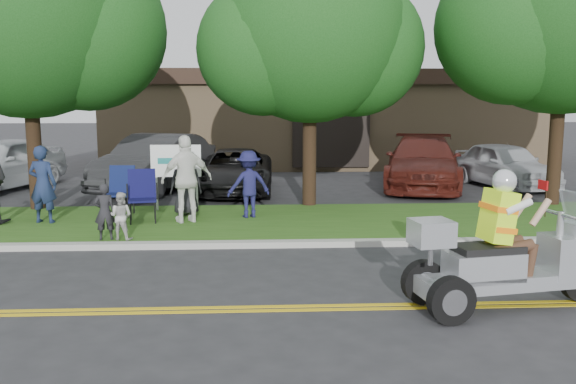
{
  "coord_description": "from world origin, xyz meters",
  "views": [
    {
      "loc": [
        -0.86,
        -8.67,
        2.95
      ],
      "look_at": [
        -0.32,
        2.0,
        1.26
      ],
      "focal_mm": 38.0,
      "sensor_mm": 36.0,
      "label": 1
    }
  ],
  "objects_px": {
    "parked_car_left": "(156,163)",
    "spectator_adult_right": "(187,179)",
    "spectator_adult_left": "(43,184)",
    "parked_car_far_left": "(0,164)",
    "parked_car_mid": "(235,171)",
    "parked_car_right": "(423,162)",
    "parked_car_far_right": "(504,165)",
    "lawn_chair_b": "(142,192)",
    "lawn_chair_a": "(121,187)",
    "trike_scooter": "(503,261)"
  },
  "relations": [
    {
      "from": "parked_car_left",
      "to": "spectator_adult_right",
      "type": "bearing_deg",
      "value": -55.25
    },
    {
      "from": "spectator_adult_left",
      "to": "parked_car_far_left",
      "type": "distance_m",
      "value": 6.61
    },
    {
      "from": "parked_car_far_left",
      "to": "parked_car_mid",
      "type": "xyz_separation_m",
      "value": [
        7.45,
        -0.88,
        -0.17
      ]
    },
    {
      "from": "parked_car_left",
      "to": "parked_car_mid",
      "type": "xyz_separation_m",
      "value": [
        2.51,
        -0.56,
        -0.21
      ]
    },
    {
      "from": "spectator_adult_left",
      "to": "parked_car_right",
      "type": "relative_size",
      "value": 0.31
    },
    {
      "from": "parked_car_far_left",
      "to": "parked_car_far_right",
      "type": "relative_size",
      "value": 1.14
    },
    {
      "from": "lawn_chair_b",
      "to": "spectator_adult_right",
      "type": "height_order",
      "value": "spectator_adult_right"
    },
    {
      "from": "parked_car_left",
      "to": "parked_car_far_right",
      "type": "bearing_deg",
      "value": 19.12
    },
    {
      "from": "spectator_adult_right",
      "to": "parked_car_right",
      "type": "distance_m",
      "value": 8.99
    },
    {
      "from": "parked_car_far_left",
      "to": "spectator_adult_left",
      "type": "bearing_deg",
      "value": -44.04
    },
    {
      "from": "lawn_chair_a",
      "to": "parked_car_left",
      "type": "xyz_separation_m",
      "value": [
        0.12,
        4.49,
        0.11
      ]
    },
    {
      "from": "spectator_adult_left",
      "to": "trike_scooter",
      "type": "bearing_deg",
      "value": 155.3
    },
    {
      "from": "lawn_chair_b",
      "to": "parked_car_far_right",
      "type": "relative_size",
      "value": 0.27
    },
    {
      "from": "lawn_chair_a",
      "to": "parked_car_far_right",
      "type": "height_order",
      "value": "parked_car_far_right"
    },
    {
      "from": "trike_scooter",
      "to": "lawn_chair_a",
      "type": "distance_m",
      "value": 9.48
    },
    {
      "from": "trike_scooter",
      "to": "parked_car_far_left",
      "type": "xyz_separation_m",
      "value": [
        -11.54,
        11.52,
        0.15
      ]
    },
    {
      "from": "parked_car_left",
      "to": "parked_car_mid",
      "type": "relative_size",
      "value": 1.11
    },
    {
      "from": "lawn_chair_b",
      "to": "spectator_adult_left",
      "type": "height_order",
      "value": "spectator_adult_left"
    },
    {
      "from": "spectator_adult_right",
      "to": "parked_car_far_left",
      "type": "bearing_deg",
      "value": -63.41
    },
    {
      "from": "lawn_chair_b",
      "to": "parked_car_far_right",
      "type": "distance_m",
      "value": 11.98
    },
    {
      "from": "spectator_adult_left",
      "to": "parked_car_mid",
      "type": "relative_size",
      "value": 0.37
    },
    {
      "from": "trike_scooter",
      "to": "parked_car_far_right",
      "type": "xyz_separation_m",
      "value": [
        4.64,
        11.28,
        0.05
      ]
    },
    {
      "from": "lawn_chair_a",
      "to": "parked_car_far_right",
      "type": "bearing_deg",
      "value": 26.26
    },
    {
      "from": "trike_scooter",
      "to": "spectator_adult_left",
      "type": "height_order",
      "value": "trike_scooter"
    },
    {
      "from": "parked_car_far_right",
      "to": "lawn_chair_a",
      "type": "bearing_deg",
      "value": -169.81
    },
    {
      "from": "spectator_adult_right",
      "to": "parked_car_left",
      "type": "distance_m",
      "value": 5.74
    },
    {
      "from": "spectator_adult_right",
      "to": "parked_car_left",
      "type": "height_order",
      "value": "spectator_adult_right"
    },
    {
      "from": "spectator_adult_left",
      "to": "spectator_adult_right",
      "type": "relative_size",
      "value": 0.89
    },
    {
      "from": "lawn_chair_a",
      "to": "spectator_adult_right",
      "type": "relative_size",
      "value": 0.59
    },
    {
      "from": "trike_scooter",
      "to": "lawn_chair_a",
      "type": "height_order",
      "value": "trike_scooter"
    },
    {
      "from": "spectator_adult_right",
      "to": "parked_car_right",
      "type": "xyz_separation_m",
      "value": [
        6.96,
        5.68,
        -0.27
      ]
    },
    {
      "from": "spectator_adult_left",
      "to": "parked_car_mid",
      "type": "height_order",
      "value": "spectator_adult_left"
    },
    {
      "from": "spectator_adult_left",
      "to": "parked_car_left",
      "type": "height_order",
      "value": "spectator_adult_left"
    },
    {
      "from": "trike_scooter",
      "to": "lawn_chair_b",
      "type": "distance_m",
      "value": 8.43
    },
    {
      "from": "parked_car_mid",
      "to": "spectator_adult_left",
      "type": "bearing_deg",
      "value": -128.85
    },
    {
      "from": "spectator_adult_left",
      "to": "parked_car_left",
      "type": "relative_size",
      "value": 0.33
    },
    {
      "from": "parked_car_right",
      "to": "parked_car_left",
      "type": "bearing_deg",
      "value": -163.84
    },
    {
      "from": "trike_scooter",
      "to": "parked_car_right",
      "type": "height_order",
      "value": "trike_scooter"
    },
    {
      "from": "spectator_adult_left",
      "to": "parked_car_far_left",
      "type": "xyz_separation_m",
      "value": [
        -3.29,
        5.73,
        -0.14
      ]
    },
    {
      "from": "trike_scooter",
      "to": "parked_car_left",
      "type": "relative_size",
      "value": 0.56
    },
    {
      "from": "trike_scooter",
      "to": "parked_car_far_left",
      "type": "bearing_deg",
      "value": 125.0
    },
    {
      "from": "lawn_chair_a",
      "to": "parked_car_right",
      "type": "relative_size",
      "value": 0.21
    },
    {
      "from": "trike_scooter",
      "to": "parked_car_far_right",
      "type": "height_order",
      "value": "trike_scooter"
    },
    {
      "from": "spectator_adult_left",
      "to": "parked_car_far_right",
      "type": "xyz_separation_m",
      "value": [
        12.88,
        5.49,
        -0.25
      ]
    },
    {
      "from": "lawn_chair_b",
      "to": "parked_car_right",
      "type": "bearing_deg",
      "value": 24.05
    },
    {
      "from": "trike_scooter",
      "to": "lawn_chair_a",
      "type": "bearing_deg",
      "value": 125.0
    },
    {
      "from": "lawn_chair_a",
      "to": "parked_car_mid",
      "type": "xyz_separation_m",
      "value": [
        2.63,
        3.94,
        -0.1
      ]
    },
    {
      "from": "lawn_chair_b",
      "to": "parked_car_mid",
      "type": "xyz_separation_m",
      "value": [
        1.96,
        4.76,
        -0.11
      ]
    },
    {
      "from": "spectator_adult_left",
      "to": "parked_car_right",
      "type": "xyz_separation_m",
      "value": [
        10.21,
        5.57,
        -0.16
      ]
    },
    {
      "from": "lawn_chair_a",
      "to": "lawn_chair_b",
      "type": "bearing_deg",
      "value": -46.83
    }
  ]
}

